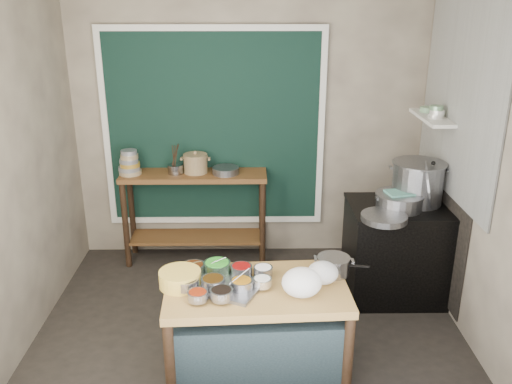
{
  "coord_description": "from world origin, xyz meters",
  "views": [
    {
      "loc": [
        0.0,
        -3.85,
        2.65
      ],
      "look_at": [
        0.06,
        0.25,
        1.13
      ],
      "focal_mm": 38.0,
      "sensor_mm": 36.0,
      "label": 1
    }
  ],
  "objects_px": {
    "ceramic_crock": "(196,164)",
    "condiment_tray": "(224,285)",
    "yellow_basin": "(180,279)",
    "utensil_cup": "(176,169)",
    "back_counter": "(196,217)",
    "stock_pot": "(417,183)",
    "saucepan": "(333,265)",
    "prep_table": "(257,332)",
    "steamer": "(399,201)",
    "stove_block": "(398,252)"
  },
  "relations": [
    {
      "from": "ceramic_crock",
      "to": "steamer",
      "type": "height_order",
      "value": "ceramic_crock"
    },
    {
      "from": "back_counter",
      "to": "prep_table",
      "type": "bearing_deg",
      "value": -72.25
    },
    {
      "from": "condiment_tray",
      "to": "utensil_cup",
      "type": "height_order",
      "value": "utensil_cup"
    },
    {
      "from": "back_counter",
      "to": "utensil_cup",
      "type": "bearing_deg",
      "value": -176.31
    },
    {
      "from": "saucepan",
      "to": "stock_pot",
      "type": "height_order",
      "value": "stock_pot"
    },
    {
      "from": "yellow_basin",
      "to": "steamer",
      "type": "relative_size",
      "value": 0.68
    },
    {
      "from": "yellow_basin",
      "to": "ceramic_crock",
      "type": "bearing_deg",
      "value": 91.7
    },
    {
      "from": "prep_table",
      "to": "ceramic_crock",
      "type": "height_order",
      "value": "ceramic_crock"
    },
    {
      "from": "back_counter",
      "to": "yellow_basin",
      "type": "height_order",
      "value": "back_counter"
    },
    {
      "from": "steamer",
      "to": "prep_table",
      "type": "bearing_deg",
      "value": -139.12
    },
    {
      "from": "saucepan",
      "to": "prep_table",
      "type": "bearing_deg",
      "value": -151.79
    },
    {
      "from": "stove_block",
      "to": "yellow_basin",
      "type": "distance_m",
      "value": 2.18
    },
    {
      "from": "prep_table",
      "to": "saucepan",
      "type": "height_order",
      "value": "saucepan"
    },
    {
      "from": "stove_block",
      "to": "back_counter",
      "type": "bearing_deg",
      "value": 158.98
    },
    {
      "from": "saucepan",
      "to": "utensil_cup",
      "type": "bearing_deg",
      "value": 139.22
    },
    {
      "from": "prep_table",
      "to": "stock_pot",
      "type": "xyz_separation_m",
      "value": [
        1.44,
        1.23,
        0.69
      ]
    },
    {
      "from": "back_counter",
      "to": "steamer",
      "type": "bearing_deg",
      "value": -23.19
    },
    {
      "from": "steamer",
      "to": "stove_block",
      "type": "bearing_deg",
      "value": 51.32
    },
    {
      "from": "utensil_cup",
      "to": "stove_block",
      "type": "bearing_deg",
      "value": -19.08
    },
    {
      "from": "yellow_basin",
      "to": "ceramic_crock",
      "type": "height_order",
      "value": "ceramic_crock"
    },
    {
      "from": "ceramic_crock",
      "to": "condiment_tray",
      "type": "bearing_deg",
      "value": -79.44
    },
    {
      "from": "yellow_basin",
      "to": "condiment_tray",
      "type": "bearing_deg",
      "value": -3.24
    },
    {
      "from": "yellow_basin",
      "to": "utensil_cup",
      "type": "bearing_deg",
      "value": 97.8
    },
    {
      "from": "utensil_cup",
      "to": "stock_pot",
      "type": "xyz_separation_m",
      "value": [
        2.22,
        -0.64,
        0.07
      ]
    },
    {
      "from": "stove_block",
      "to": "stock_pot",
      "type": "relative_size",
      "value": 1.89
    },
    {
      "from": "prep_table",
      "to": "stove_block",
      "type": "relative_size",
      "value": 1.39
    },
    {
      "from": "stove_block",
      "to": "utensil_cup",
      "type": "distance_m",
      "value": 2.27
    },
    {
      "from": "back_counter",
      "to": "steamer",
      "type": "height_order",
      "value": "steamer"
    },
    {
      "from": "prep_table",
      "to": "saucepan",
      "type": "relative_size",
      "value": 5.22
    },
    {
      "from": "saucepan",
      "to": "steamer",
      "type": "distance_m",
      "value": 1.16
    },
    {
      "from": "back_counter",
      "to": "condiment_tray",
      "type": "distance_m",
      "value": 1.94
    },
    {
      "from": "prep_table",
      "to": "steamer",
      "type": "xyz_separation_m",
      "value": [
        1.25,
        1.08,
        0.57
      ]
    },
    {
      "from": "saucepan",
      "to": "steamer",
      "type": "relative_size",
      "value": 0.56
    },
    {
      "from": "condiment_tray",
      "to": "yellow_basin",
      "type": "distance_m",
      "value": 0.3
    },
    {
      "from": "stove_block",
      "to": "utensil_cup",
      "type": "xyz_separation_m",
      "value": [
        -2.08,
        0.72,
        0.57
      ]
    },
    {
      "from": "utensil_cup",
      "to": "steamer",
      "type": "bearing_deg",
      "value": -21.07
    },
    {
      "from": "stock_pot",
      "to": "steamer",
      "type": "distance_m",
      "value": 0.27
    },
    {
      "from": "back_counter",
      "to": "ceramic_crock",
      "type": "xyz_separation_m",
      "value": [
        0.02,
        0.02,
        0.56
      ]
    },
    {
      "from": "stove_block",
      "to": "stock_pot",
      "type": "distance_m",
      "value": 0.66
    },
    {
      "from": "condiment_tray",
      "to": "stock_pot",
      "type": "bearing_deg",
      "value": 36.46
    },
    {
      "from": "yellow_basin",
      "to": "utensil_cup",
      "type": "height_order",
      "value": "utensil_cup"
    },
    {
      "from": "yellow_basin",
      "to": "ceramic_crock",
      "type": "distance_m",
      "value": 1.89
    },
    {
      "from": "condiment_tray",
      "to": "saucepan",
      "type": "bearing_deg",
      "value": 12.49
    },
    {
      "from": "prep_table",
      "to": "utensil_cup",
      "type": "distance_m",
      "value": 2.11
    },
    {
      "from": "back_counter",
      "to": "condiment_tray",
      "type": "bearing_deg",
      "value": -78.76
    },
    {
      "from": "yellow_basin",
      "to": "steamer",
      "type": "distance_m",
      "value": 2.08
    },
    {
      "from": "stove_block",
      "to": "steamer",
      "type": "bearing_deg",
      "value": -128.68
    },
    {
      "from": "condiment_tray",
      "to": "yellow_basin",
      "type": "bearing_deg",
      "value": 176.76
    },
    {
      "from": "prep_table",
      "to": "yellow_basin",
      "type": "distance_m",
      "value": 0.68
    },
    {
      "from": "prep_table",
      "to": "condiment_tray",
      "type": "distance_m",
      "value": 0.45
    }
  ]
}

